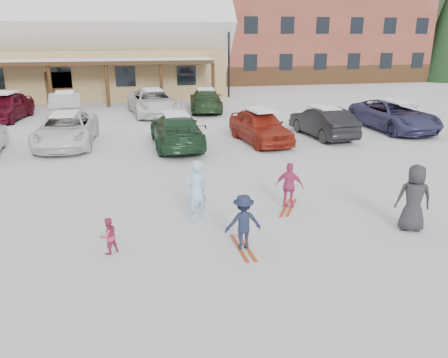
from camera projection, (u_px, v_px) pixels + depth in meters
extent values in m
plane|color=white|center=(220.00, 230.00, 10.95)|extent=(160.00, 160.00, 0.00)
cube|color=tan|center=(41.00, 73.00, 34.69)|extent=(28.00, 10.00, 3.60)
cube|color=#422814|center=(21.00, 63.00, 28.58)|extent=(25.20, 2.60, 0.25)
cube|color=white|center=(35.00, 23.00, 33.52)|extent=(29.12, 9.69, 9.69)
cube|color=brown|center=(297.00, 22.00, 47.46)|extent=(24.00, 14.00, 12.00)
cube|color=brown|center=(154.00, 36.00, 44.96)|extent=(7.00, 12.60, 9.00)
cube|color=#422814|center=(319.00, 75.00, 42.59)|extent=(24.00, 0.10, 1.80)
cylinder|color=black|center=(229.00, 59.00, 33.27)|extent=(0.16, 0.16, 5.84)
cube|color=black|center=(229.00, 16.00, 32.32)|extent=(0.50, 0.25, 0.25)
cylinder|color=black|center=(439.00, 74.00, 46.24)|extent=(0.60, 0.60, 1.32)
cone|color=black|center=(448.00, 18.00, 44.48)|extent=(4.84, 4.84, 9.90)
cylinder|color=black|center=(199.00, 71.00, 52.84)|extent=(0.60, 0.60, 1.08)
cone|color=black|center=(198.00, 31.00, 51.40)|extent=(3.96, 3.96, 8.10)
cylinder|color=black|center=(398.00, 65.00, 60.02)|extent=(0.60, 0.60, 1.38)
cone|color=black|center=(403.00, 20.00, 58.18)|extent=(5.06, 5.06, 10.35)
imported|color=#A9D0F1|center=(196.00, 191.00, 11.23)|extent=(0.70, 0.59, 1.65)
imported|color=#B23555|center=(108.00, 236.00, 9.65)|extent=(0.52, 0.50, 0.85)
imported|color=#191F38|center=(243.00, 222.00, 9.80)|extent=(0.86, 0.51, 1.30)
cube|color=#B44019|center=(243.00, 248.00, 10.00)|extent=(0.25, 1.41, 0.03)
imported|color=#C33873|center=(289.00, 186.00, 12.11)|extent=(0.83, 0.67, 1.33)
cube|color=#B44019|center=(288.00, 208.00, 12.31)|extent=(0.88, 1.31, 0.03)
imported|color=#29292C|center=(414.00, 198.00, 10.70)|extent=(0.96, 0.79, 1.69)
imported|color=white|center=(66.00, 130.00, 19.09)|extent=(2.47, 5.13, 1.41)
imported|color=#1C3B23|center=(176.00, 131.00, 18.85)|extent=(2.15, 5.01, 1.44)
imported|color=#9F2919|center=(260.00, 126.00, 19.68)|extent=(2.34, 4.53, 1.48)
imported|color=black|center=(323.00, 122.00, 20.75)|extent=(1.96, 4.41, 1.41)
imported|color=#37355E|center=(394.00, 115.00, 22.23)|extent=(2.79, 5.51, 1.50)
imported|color=#570C1C|center=(7.00, 106.00, 24.83)|extent=(2.49, 4.78, 1.55)
imported|color=#ADADB2|center=(66.00, 106.00, 25.13)|extent=(2.15, 4.87, 1.56)
imported|color=white|center=(153.00, 102.00, 26.45)|extent=(3.23, 5.81, 1.54)
imported|color=#233D20|center=(206.00, 100.00, 27.68)|extent=(2.55, 5.06, 1.41)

